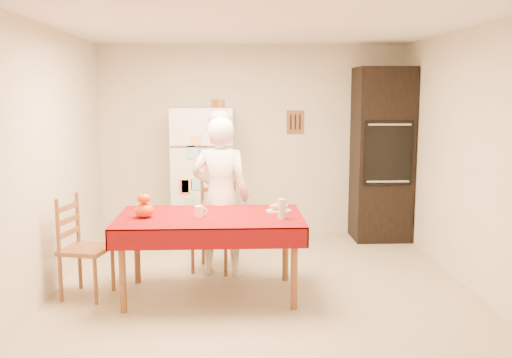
{
  "coord_description": "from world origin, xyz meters",
  "views": [
    {
      "loc": [
        -0.32,
        -5.24,
        1.89
      ],
      "look_at": [
        -0.06,
        0.2,
        1.06
      ],
      "focal_mm": 40.0,
      "sensor_mm": 36.0,
      "label": 1
    }
  ],
  "objects": [
    {
      "name": "floor",
      "position": [
        0.0,
        0.0,
        0.0
      ],
      "size": [
        4.5,
        4.5,
        0.0
      ],
      "primitive_type": "plane",
      "color": "tan",
      "rests_on": "ground"
    },
    {
      "name": "chair_far",
      "position": [
        -0.47,
        0.74,
        0.51
      ],
      "size": [
        0.51,
        0.5,
        0.95
      ],
      "rotation": [
        0.0,
        0.0,
        -0.28
      ],
      "color": "brown",
      "rests_on": "floor"
    },
    {
      "name": "oven_cabinet",
      "position": [
        1.63,
        1.93,
        1.1
      ],
      "size": [
        0.7,
        0.62,
        2.2
      ],
      "color": "black",
      "rests_on": "floor"
    },
    {
      "name": "pumpkin_lower",
      "position": [
        -1.09,
        -0.14,
        0.83
      ],
      "size": [
        0.17,
        0.17,
        0.13
      ],
      "primitive_type": "ellipsoid",
      "color": "#E26405",
      "rests_on": "dining_table"
    },
    {
      "name": "pumpkin_upper",
      "position": [
        -1.09,
        -0.14,
        0.94
      ],
      "size": [
        0.12,
        0.12,
        0.09
      ],
      "primitive_type": "ellipsoid",
      "color": "#C53B04",
      "rests_on": "pumpkin_lower"
    },
    {
      "name": "spice_jar_mid",
      "position": [
        -0.47,
        1.93,
        1.75
      ],
      "size": [
        0.05,
        0.05,
        0.1
      ],
      "primitive_type": "cylinder",
      "color": "#93491A",
      "rests_on": "refrigerator"
    },
    {
      "name": "seated_woman",
      "position": [
        -0.41,
        0.52,
        0.83
      ],
      "size": [
        0.66,
        0.5,
        1.65
      ],
      "primitive_type": "imported",
      "rotation": [
        0.0,
        0.0,
        2.96
      ],
      "color": "white",
      "rests_on": "floor"
    },
    {
      "name": "chair_left",
      "position": [
        -1.71,
        -0.05,
        0.51
      ],
      "size": [
        0.49,
        0.5,
        0.95
      ],
      "rotation": [
        0.0,
        0.0,
        1.33
      ],
      "color": "brown",
      "rests_on": "floor"
    },
    {
      "name": "refrigerator",
      "position": [
        -0.65,
        1.88,
        0.85
      ],
      "size": [
        0.75,
        0.74,
        1.7
      ],
      "color": "white",
      "rests_on": "floor"
    },
    {
      "name": "room_shell",
      "position": [
        0.0,
        0.0,
        1.62
      ],
      "size": [
        4.02,
        4.52,
        2.51
      ],
      "color": "beige",
      "rests_on": "ground"
    },
    {
      "name": "spice_jar_left",
      "position": [
        -0.51,
        1.93,
        1.75
      ],
      "size": [
        0.05,
        0.05,
        0.1
      ],
      "primitive_type": "cylinder",
      "color": "#96551B",
      "rests_on": "refrigerator"
    },
    {
      "name": "bread_loaf",
      "position": [
        0.15,
        0.05,
        0.81
      ],
      "size": [
        0.18,
        0.1,
        0.06
      ],
      "primitive_type": "ellipsoid",
      "color": "#9C724C",
      "rests_on": "bread_plate"
    },
    {
      "name": "bread_plate",
      "position": [
        0.15,
        0.05,
        0.77
      ],
      "size": [
        0.24,
        0.24,
        0.02
      ],
      "primitive_type": "cylinder",
      "color": "silver",
      "rests_on": "dining_table"
    },
    {
      "name": "wine_glass",
      "position": [
        0.15,
        -0.24,
        0.85
      ],
      "size": [
        0.07,
        0.07,
        0.18
      ],
      "primitive_type": "cylinder",
      "color": "silver",
      "rests_on": "dining_table"
    },
    {
      "name": "dining_table",
      "position": [
        -0.5,
        -0.09,
        0.69
      ],
      "size": [
        1.7,
        1.0,
        0.76
      ],
      "color": "brown",
      "rests_on": "floor"
    },
    {
      "name": "coffee_mug",
      "position": [
        -0.6,
        -0.14,
        0.81
      ],
      "size": [
        0.08,
        0.08,
        0.1
      ],
      "primitive_type": "cylinder",
      "color": "white",
      "rests_on": "dining_table"
    },
    {
      "name": "spice_jar_right",
      "position": [
        -0.4,
        1.93,
        1.75
      ],
      "size": [
        0.05,
        0.05,
        0.1
      ],
      "primitive_type": "cylinder",
      "color": "#98581B",
      "rests_on": "refrigerator"
    }
  ]
}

